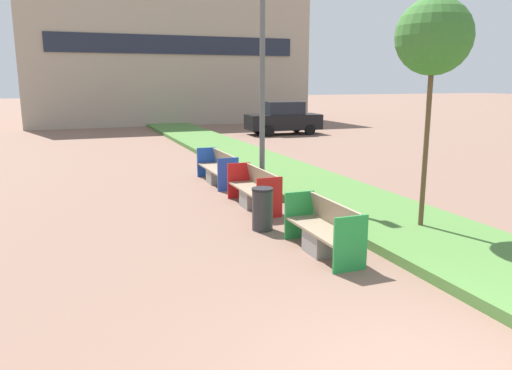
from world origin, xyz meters
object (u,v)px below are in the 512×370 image
at_px(parked_car_distant, 283,118).
at_px(bench_blue_frame, 218,171).
at_px(bench_red_frame, 254,192).
at_px(street_lamp_post, 262,53).
at_px(bench_green_frame, 324,234).
at_px(litter_bin, 262,209).
at_px(sapling_tree_near, 434,38).

bearing_deg(parked_car_distant, bench_blue_frame, -118.53).
height_order(bench_red_frame, parked_car_distant, parked_car_distant).
height_order(street_lamp_post, parked_car_distant, street_lamp_post).
distance_m(bench_green_frame, litter_bin, 1.80).
distance_m(bench_green_frame, street_lamp_post, 5.75).
bearing_deg(sapling_tree_near, street_lamp_post, 112.94).
distance_m(bench_blue_frame, street_lamp_post, 4.03).
height_order(sapling_tree_near, parked_car_distant, sapling_tree_near).
bearing_deg(sapling_tree_near, bench_blue_frame, 110.75).
relative_size(bench_blue_frame, street_lamp_post, 0.35).
xyz_separation_m(litter_bin, sapling_tree_near, (2.93, -1.38, 3.41)).
bearing_deg(bench_red_frame, street_lamp_post, 59.57).
height_order(bench_green_frame, bench_blue_frame, same).
bearing_deg(bench_green_frame, bench_red_frame, 89.96).
xyz_separation_m(bench_green_frame, parked_car_distant, (7.46, 18.66, 0.55)).
relative_size(bench_green_frame, bench_blue_frame, 0.83).
height_order(bench_red_frame, litter_bin, bench_red_frame).
xyz_separation_m(bench_red_frame, bench_blue_frame, (0.00, 3.14, 0.01)).
bearing_deg(bench_red_frame, sapling_tree_near, -53.10).
relative_size(bench_green_frame, street_lamp_post, 0.29).
relative_size(street_lamp_post, parked_car_distant, 1.57).
xyz_separation_m(bench_green_frame, litter_bin, (-0.51, 1.72, 0.09)).
bearing_deg(litter_bin, sapling_tree_near, -25.21).
bearing_deg(street_lamp_post, parked_car_distant, 64.02).
bearing_deg(bench_red_frame, parked_car_distant, 63.70).
bearing_deg(sapling_tree_near, bench_red_frame, 126.90).
bearing_deg(litter_bin, parked_car_distant, 64.78).
relative_size(bench_green_frame, litter_bin, 2.17).
distance_m(litter_bin, sapling_tree_near, 4.70).
xyz_separation_m(bench_green_frame, sapling_tree_near, (2.41, 0.35, 3.49)).
bearing_deg(parked_car_distant, litter_bin, -111.78).
bearing_deg(sapling_tree_near, litter_bin, 154.79).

